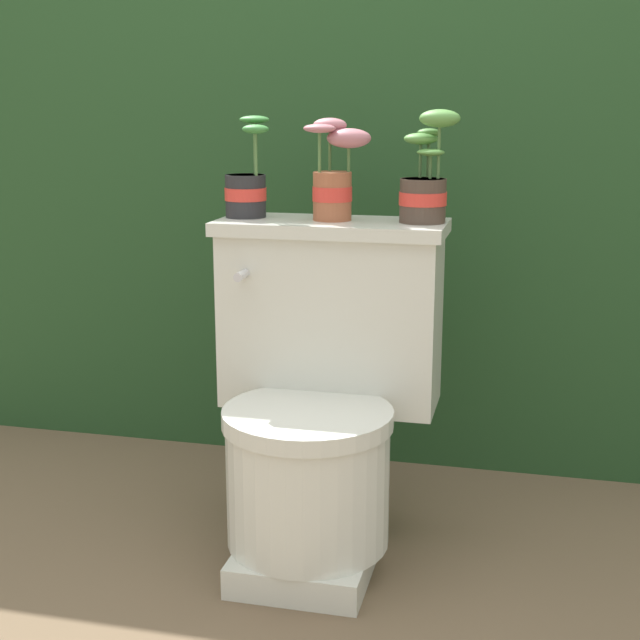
# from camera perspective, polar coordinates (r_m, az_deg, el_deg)

# --- Properties ---
(ground_plane) EXTENTS (12.00, 12.00, 0.00)m
(ground_plane) POSITION_cam_1_polar(r_m,az_deg,el_deg) (2.09, -1.19, -15.03)
(ground_plane) COLOR brown
(hedge_backdrop) EXTENTS (2.97, 0.90, 1.55)m
(hedge_backdrop) POSITION_cam_1_polar(r_m,az_deg,el_deg) (2.87, 4.12, 9.09)
(hedge_backdrop) COLOR #234723
(hedge_backdrop) RESTS_ON ground
(toilet) EXTENTS (0.52, 0.52, 0.75)m
(toilet) POSITION_cam_1_polar(r_m,az_deg,el_deg) (2.00, -0.01, -4.97)
(toilet) COLOR silver
(toilet) RESTS_ON ground
(potted_plant_left) EXTENTS (0.11, 0.10, 0.23)m
(potted_plant_left) POSITION_cam_1_polar(r_m,az_deg,el_deg) (2.09, -4.73, 8.43)
(potted_plant_left) COLOR #262628
(potted_plant_left) RESTS_ON toilet
(potted_plant_midleft) EXTENTS (0.15, 0.09, 0.23)m
(potted_plant_midleft) POSITION_cam_1_polar(r_m,az_deg,el_deg) (2.02, 0.93, 9.23)
(potted_plant_midleft) COLOR #9E5638
(potted_plant_midleft) RESTS_ON toilet
(potted_plant_middle) EXTENTS (0.13, 0.11, 0.25)m
(potted_plant_middle) POSITION_cam_1_polar(r_m,az_deg,el_deg) (2.00, 6.74, 8.67)
(potted_plant_middle) COLOR #47382D
(potted_plant_middle) RESTS_ON toilet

